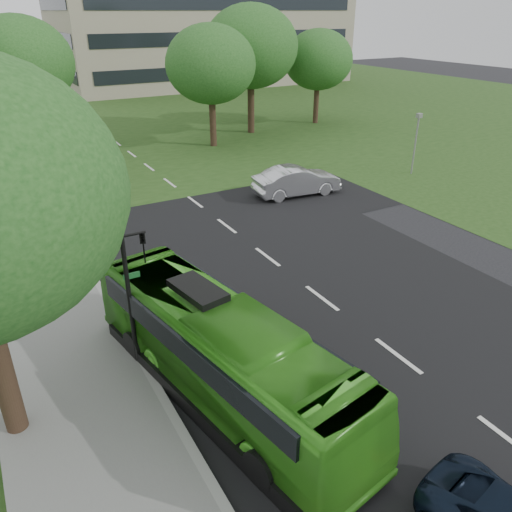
{
  "coord_description": "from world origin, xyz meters",
  "views": [
    {
      "loc": [
        -10.08,
        -10.77,
        9.72
      ],
      "look_at": [
        -1.98,
        3.53,
        1.6
      ],
      "focal_mm": 35.0,
      "sensor_mm": 36.0,
      "label": 1
    }
  ],
  "objects_px": {
    "tree_park_b": "(19,63)",
    "sedan": "(297,181)",
    "tree_park_e": "(318,60)",
    "bus": "(221,352)",
    "tree_park_c": "(211,64)",
    "traffic_light": "(133,283)",
    "tree_park_d": "(251,47)",
    "camera_pole": "(416,136)"
  },
  "relations": [
    {
      "from": "tree_park_e",
      "to": "traffic_light",
      "type": "bearing_deg",
      "value": -133.71
    },
    {
      "from": "tree_park_e",
      "to": "traffic_light",
      "type": "distance_m",
      "value": 37.53
    },
    {
      "from": "tree_park_b",
      "to": "camera_pole",
      "type": "bearing_deg",
      "value": -39.19
    },
    {
      "from": "sedan",
      "to": "tree_park_c",
      "type": "bearing_deg",
      "value": 2.28
    },
    {
      "from": "tree_park_c",
      "to": "tree_park_d",
      "type": "bearing_deg",
      "value": 29.09
    },
    {
      "from": "bus",
      "to": "sedan",
      "type": "xyz_separation_m",
      "value": [
        11.19,
        13.04,
        -0.56
      ]
    },
    {
      "from": "tree_park_b",
      "to": "sedan",
      "type": "distance_m",
      "value": 21.29
    },
    {
      "from": "tree_park_b",
      "to": "traffic_light",
      "type": "height_order",
      "value": "tree_park_b"
    },
    {
      "from": "tree_park_b",
      "to": "camera_pole",
      "type": "height_order",
      "value": "tree_park_b"
    },
    {
      "from": "bus",
      "to": "traffic_light",
      "type": "bearing_deg",
      "value": 112.2
    },
    {
      "from": "bus",
      "to": "camera_pole",
      "type": "bearing_deg",
      "value": 21.97
    },
    {
      "from": "tree_park_c",
      "to": "sedan",
      "type": "height_order",
      "value": "tree_park_c"
    },
    {
      "from": "tree_park_e",
      "to": "sedan",
      "type": "distance_m",
      "value": 21.57
    },
    {
      "from": "tree_park_b",
      "to": "tree_park_e",
      "type": "xyz_separation_m",
      "value": [
        25.03,
        -0.28,
        -0.81
      ]
    },
    {
      "from": "tree_park_b",
      "to": "traffic_light",
      "type": "xyz_separation_m",
      "value": [
        -0.83,
        -27.33,
        -3.69
      ]
    },
    {
      "from": "tree_park_e",
      "to": "bus",
      "type": "relative_size",
      "value": 0.83
    },
    {
      "from": "tree_park_b",
      "to": "bus",
      "type": "height_order",
      "value": "tree_park_b"
    },
    {
      "from": "tree_park_c",
      "to": "traffic_light",
      "type": "xyz_separation_m",
      "value": [
        -13.54,
        -23.68,
        -3.31
      ]
    },
    {
      "from": "tree_park_b",
      "to": "tree_park_d",
      "type": "xyz_separation_m",
      "value": [
        17.65,
        -0.9,
        0.53
      ]
    },
    {
      "from": "tree_park_c",
      "to": "sedan",
      "type": "xyz_separation_m",
      "value": [
        -0.79,
        -13.07,
        -5.25
      ]
    },
    {
      "from": "bus",
      "to": "camera_pole",
      "type": "relative_size",
      "value": 2.57
    },
    {
      "from": "bus",
      "to": "sedan",
      "type": "relative_size",
      "value": 1.98
    },
    {
      "from": "tree_park_d",
      "to": "tree_park_e",
      "type": "height_order",
      "value": "tree_park_d"
    },
    {
      "from": "camera_pole",
      "to": "tree_park_d",
      "type": "bearing_deg",
      "value": 109.03
    },
    {
      "from": "bus",
      "to": "sedan",
      "type": "distance_m",
      "value": 17.19
    },
    {
      "from": "tree_park_b",
      "to": "tree_park_c",
      "type": "height_order",
      "value": "tree_park_b"
    },
    {
      "from": "sedan",
      "to": "bus",
      "type": "bearing_deg",
      "value": 145.11
    },
    {
      "from": "tree_park_c",
      "to": "camera_pole",
      "type": "distance_m",
      "value": 16.03
    },
    {
      "from": "tree_park_b",
      "to": "tree_park_d",
      "type": "bearing_deg",
      "value": -2.91
    },
    {
      "from": "sedan",
      "to": "camera_pole",
      "type": "xyz_separation_m",
      "value": [
        8.92,
        -0.27,
        1.68
      ]
    },
    {
      "from": "tree_park_e",
      "to": "bus",
      "type": "distance_m",
      "value": 38.44
    },
    {
      "from": "tree_park_c",
      "to": "tree_park_d",
      "type": "xyz_separation_m",
      "value": [
        4.95,
        2.75,
        0.91
      ]
    },
    {
      "from": "tree_park_b",
      "to": "sedan",
      "type": "height_order",
      "value": "tree_park_b"
    },
    {
      "from": "tree_park_b",
      "to": "tree_park_c",
      "type": "bearing_deg",
      "value": -16.02
    },
    {
      "from": "tree_park_c",
      "to": "sedan",
      "type": "relative_size",
      "value": 1.77
    },
    {
      "from": "tree_park_d",
      "to": "bus",
      "type": "height_order",
      "value": "tree_park_d"
    },
    {
      "from": "bus",
      "to": "camera_pole",
      "type": "distance_m",
      "value": 23.85
    },
    {
      "from": "tree_park_c",
      "to": "tree_park_d",
      "type": "relative_size",
      "value": 0.87
    },
    {
      "from": "tree_park_b",
      "to": "sedan",
      "type": "relative_size",
      "value": 1.89
    },
    {
      "from": "tree_park_d",
      "to": "traffic_light",
      "type": "distance_m",
      "value": 32.53
    },
    {
      "from": "tree_park_d",
      "to": "sedan",
      "type": "relative_size",
      "value": 2.03
    },
    {
      "from": "tree_park_e",
      "to": "tree_park_b",
      "type": "bearing_deg",
      "value": 179.35
    }
  ]
}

